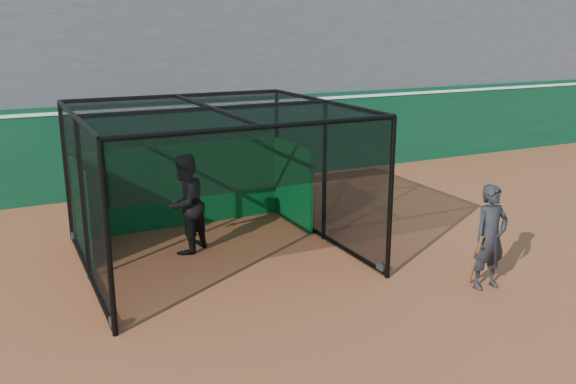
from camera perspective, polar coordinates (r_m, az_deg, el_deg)
name	(u,v)px	position (r m, az deg, el deg)	size (l,w,h in m)	color
ground	(280,312)	(10.10, -0.72, -11.15)	(120.00, 120.00, 0.00)	brown
outfield_wall	(149,146)	(17.41, -12.90, 4.25)	(50.00, 0.50, 2.50)	#0A3A1F
grandstand	(114,27)	(20.81, -15.98, 14.63)	(50.00, 7.85, 8.95)	#4C4C4F
batting_cage	(214,185)	(11.99, -6.92, 0.65)	(5.03, 4.87, 2.99)	black
batter	(185,204)	(12.49, -9.60, -1.11)	(0.99, 0.77, 2.04)	black
on_deck_player	(490,237)	(11.20, 18.39, -4.06)	(0.70, 0.47, 1.88)	black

